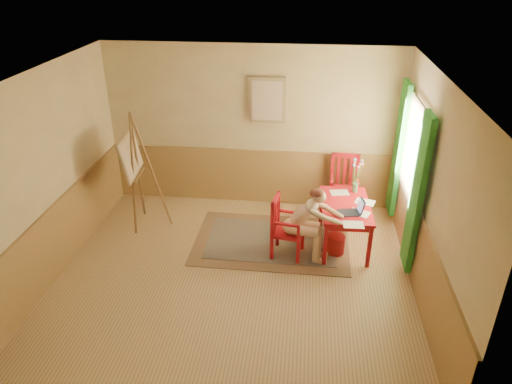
# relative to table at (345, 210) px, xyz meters

# --- Properties ---
(room) EXTENTS (5.04, 4.54, 2.84)m
(room) POSITION_rel_table_xyz_m (-1.56, -0.94, 0.77)
(room) COLOR tan
(room) RESTS_ON ground
(wainscot) EXTENTS (5.00, 4.50, 1.00)m
(wainscot) POSITION_rel_table_xyz_m (-1.56, -0.14, -0.13)
(wainscot) COLOR olive
(wainscot) RESTS_ON room
(window) EXTENTS (0.12, 2.01, 2.20)m
(window) POSITION_rel_table_xyz_m (0.86, 0.16, 0.71)
(window) COLOR white
(window) RESTS_ON room
(wall_portrait) EXTENTS (0.60, 0.05, 0.76)m
(wall_portrait) POSITION_rel_table_xyz_m (-1.31, 1.27, 1.27)
(wall_portrait) COLOR tan
(wall_portrait) RESTS_ON room
(rug) EXTENTS (2.41, 1.61, 0.02)m
(rug) POSITION_rel_table_xyz_m (-1.10, -0.03, -0.62)
(rug) COLOR #8C7251
(rug) RESTS_ON room
(table) EXTENTS (0.77, 1.23, 0.72)m
(table) POSITION_rel_table_xyz_m (0.00, 0.00, 0.00)
(table) COLOR red
(table) RESTS_ON room
(chair_left) EXTENTS (0.50, 0.48, 0.95)m
(chair_left) POSITION_rel_table_xyz_m (-0.88, -0.36, -0.15)
(chair_left) COLOR red
(chair_left) RESTS_ON room
(chair_back) EXTENTS (0.49, 0.51, 1.07)m
(chair_back) POSITION_rel_table_xyz_m (0.04, 0.97, -0.09)
(chair_back) COLOR red
(chair_back) RESTS_ON room
(figure) EXTENTS (0.89, 0.45, 1.17)m
(figure) POSITION_rel_table_xyz_m (-0.57, -0.41, 0.02)
(figure) COLOR beige
(figure) RESTS_ON room
(laptop) EXTENTS (0.40, 0.29, 0.22)m
(laptop) POSITION_rel_table_xyz_m (0.08, -0.26, 0.13)
(laptop) COLOR #1E2338
(laptop) RESTS_ON table
(papers) EXTENTS (0.69, 1.19, 0.00)m
(papers) POSITION_rel_table_xyz_m (0.12, -0.09, 0.09)
(papers) COLOR white
(papers) RESTS_ON table
(vase) EXTENTS (0.20, 0.27, 0.54)m
(vase) POSITION_rel_table_xyz_m (0.16, 0.45, 0.34)
(vase) COLOR #3F724C
(vase) RESTS_ON table
(wastebasket) EXTENTS (0.29, 0.29, 0.30)m
(wastebasket) POSITION_rel_table_xyz_m (-0.12, -0.24, -0.48)
(wastebasket) COLOR red
(wastebasket) RESTS_ON room
(easel) EXTENTS (0.68, 0.87, 1.95)m
(easel) POSITION_rel_table_xyz_m (-3.33, 0.28, 0.52)
(easel) COLOR brown
(easel) RESTS_ON room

